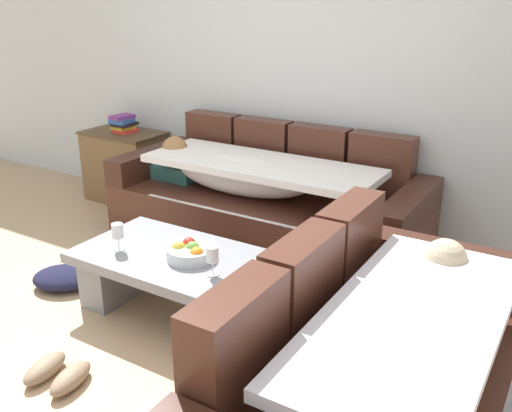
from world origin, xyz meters
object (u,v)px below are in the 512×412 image
(couch_along_wall, at_px, (263,204))
(fruit_bowl, at_px, (191,251))
(coffee_table, at_px, (179,277))
(book_stack_on_cabinet, at_px, (123,124))
(pair_of_shoes, at_px, (58,373))
(wine_glass_near_right, at_px, (212,255))
(crumpled_garment, at_px, (64,277))
(side_cabinet, at_px, (126,166))
(couch_near_window, at_px, (382,383))
(wine_glass_near_left, at_px, (118,232))

(couch_along_wall, distance_m, fruit_bowl, 1.10)
(coffee_table, relative_size, book_stack_on_cabinet, 5.57)
(coffee_table, height_order, fruit_bowl, fruit_bowl)
(couch_along_wall, height_order, pair_of_shoes, couch_along_wall)
(wine_glass_near_right, distance_m, pair_of_shoes, 0.95)
(couch_along_wall, height_order, crumpled_garment, couch_along_wall)
(side_cabinet, bearing_deg, couch_along_wall, -8.09)
(couch_near_window, relative_size, coffee_table, 1.52)
(coffee_table, bearing_deg, fruit_bowl, 3.47)
(coffee_table, relative_size, fruit_bowl, 4.29)
(coffee_table, height_order, book_stack_on_cabinet, book_stack_on_cabinet)
(couch_near_window, relative_size, wine_glass_near_left, 11.02)
(wine_glass_near_left, distance_m, book_stack_on_cabinet, 1.97)
(wine_glass_near_right, distance_m, side_cabinet, 2.45)
(wine_glass_near_left, height_order, pair_of_shoes, wine_glass_near_left)
(couch_near_window, height_order, wine_glass_near_left, couch_near_window)
(fruit_bowl, bearing_deg, couch_near_window, -18.60)
(book_stack_on_cabinet, bearing_deg, side_cabinet, -179.56)
(fruit_bowl, height_order, pair_of_shoes, fruit_bowl)
(side_cabinet, bearing_deg, book_stack_on_cabinet, 0.44)
(wine_glass_near_right, relative_size, crumpled_garment, 0.42)
(couch_along_wall, xyz_separation_m, coffee_table, (0.08, -1.09, -0.09))
(pair_of_shoes, bearing_deg, couch_near_window, 14.66)
(coffee_table, relative_size, crumpled_garment, 3.00)
(wine_glass_near_right, xyz_separation_m, side_cabinet, (-1.99, 1.41, -0.17))
(couch_along_wall, bearing_deg, couch_near_window, -46.14)
(book_stack_on_cabinet, distance_m, crumpled_garment, 1.78)
(wine_glass_near_right, height_order, pair_of_shoes, wine_glass_near_right)
(couch_along_wall, xyz_separation_m, fruit_bowl, (0.17, -1.08, 0.09))
(couch_along_wall, relative_size, pair_of_shoes, 6.80)
(fruit_bowl, relative_size, wine_glass_near_right, 1.69)
(coffee_table, xyz_separation_m, wine_glass_near_right, (0.32, -0.10, 0.26))
(couch_near_window, distance_m, crumpled_garment, 2.27)
(fruit_bowl, relative_size, crumpled_garment, 0.70)
(wine_glass_near_left, relative_size, wine_glass_near_right, 1.00)
(couch_along_wall, bearing_deg, crumpled_garment, -122.36)
(book_stack_on_cabinet, relative_size, crumpled_garment, 0.54)
(coffee_table, distance_m, fruit_bowl, 0.20)
(fruit_bowl, distance_m, wine_glass_near_right, 0.26)
(wine_glass_near_right, height_order, book_stack_on_cabinet, book_stack_on_cabinet)
(couch_along_wall, bearing_deg, book_stack_on_cabinet, 171.83)
(side_cabinet, bearing_deg, wine_glass_near_left, -47.09)
(side_cabinet, distance_m, crumpled_garment, 1.69)
(fruit_bowl, relative_size, side_cabinet, 0.39)
(couch_near_window, height_order, pair_of_shoes, couch_near_window)
(coffee_table, xyz_separation_m, crumpled_garment, (-0.86, -0.14, -0.18))
(couch_along_wall, distance_m, crumpled_garment, 1.47)
(couch_near_window, xyz_separation_m, crumpled_garment, (-2.23, 0.29, -0.27))
(book_stack_on_cabinet, bearing_deg, wine_glass_near_right, -35.51)
(couch_near_window, distance_m, fruit_bowl, 1.36)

